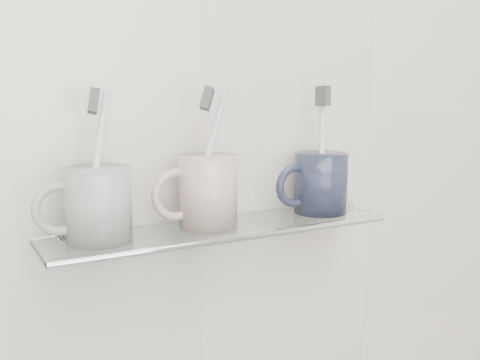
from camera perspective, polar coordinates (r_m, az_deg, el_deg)
wall_back at (r=0.89m, az=-3.78°, el=5.88°), size 2.50×0.00×2.50m
shelf_glass at (r=0.86m, az=-1.97°, el=-4.65°), size 0.50×0.12×0.01m
shelf_rail at (r=0.81m, az=-0.24°, el=-5.55°), size 0.50×0.01×0.01m
bracket_left at (r=0.84m, az=-16.42°, el=-6.17°), size 0.02×0.03×0.02m
bracket_right at (r=1.01m, az=7.67°, el=-3.19°), size 0.02×0.03×0.02m
mug_left at (r=0.80m, az=-13.30°, el=-2.28°), size 0.10×0.10×0.10m
mug_left_handle at (r=0.79m, az=-16.77°, el=-2.61°), size 0.07×0.01×0.07m
toothbrush_left at (r=0.79m, az=-13.46°, el=1.46°), size 0.05×0.05×0.19m
bristles_left at (r=0.78m, az=-13.70°, el=7.28°), size 0.02×0.03×0.04m
mug_center at (r=0.85m, az=-3.06°, el=-1.09°), size 0.10×0.10×0.10m
mug_center_handle at (r=0.83m, az=-6.03°, el=-1.38°), size 0.07×0.01×0.07m
toothbrush_center at (r=0.84m, az=-3.09°, el=2.25°), size 0.08×0.03×0.18m
bristles_center at (r=0.83m, az=-3.14°, el=7.72°), size 0.03×0.03×0.04m
mug_right at (r=0.94m, az=7.68°, el=-0.28°), size 0.11×0.11×0.09m
mug_right_handle at (r=0.92m, az=5.27°, el=-0.53°), size 0.07×0.01×0.07m
toothbrush_right at (r=0.94m, az=7.75°, el=3.00°), size 0.02×0.03×0.19m
bristles_right at (r=0.93m, az=7.87°, el=7.90°), size 0.02×0.03×0.03m
chrome_cap at (r=0.98m, az=9.75°, el=-2.35°), size 0.03×0.03×0.01m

